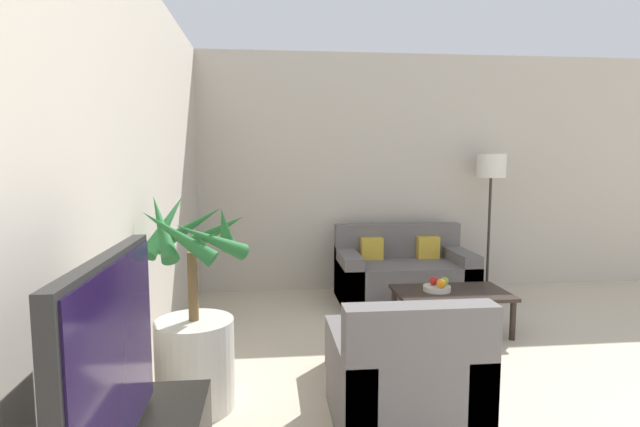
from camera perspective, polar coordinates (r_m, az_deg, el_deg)
name	(u,v)px	position (r m, az deg, el deg)	size (l,w,h in m)	color
wall_back	(461,173)	(6.12, 15.80, 4.49)	(7.69, 0.06, 2.70)	#BCB2A3
wall_left	(102,195)	(2.63, -23.69, 1.92)	(0.06, 7.90, 2.70)	#BCB2A3
television	(111,363)	(1.70, -22.82, -15.44)	(0.18, 0.84, 0.66)	black
potted_palm	(195,336)	(3.20, -14.13, -13.43)	(0.65, 0.71, 1.34)	beige
sofa_loveseat	(403,275)	(5.48, 9.50, -6.92)	(1.41, 0.79, 0.79)	#605B5B
floor_lamp	(491,175)	(5.91, 18.96, 4.22)	(0.32, 0.32, 1.57)	#2D2823
coffee_table	(451,296)	(4.59, 14.76, -9.12)	(0.98, 0.60, 0.36)	black
fruit_bowl	(437,288)	(4.55, 13.20, -8.33)	(0.24, 0.24, 0.05)	beige
apple_red	(434,281)	(4.56, 12.85, -7.51)	(0.08, 0.08, 0.08)	red
apple_green	(445,281)	(4.57, 14.04, -7.49)	(0.07, 0.07, 0.07)	olive
orange_fruit	(441,283)	(4.47, 13.70, -7.75)	(0.08, 0.08, 0.08)	orange
armchair	(404,384)	(2.99, 9.55, -18.63)	(0.77, 0.78, 0.81)	#605B5B
ottoman	(375,349)	(3.67, 6.27, -15.18)	(0.65, 0.50, 0.36)	#605B5B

